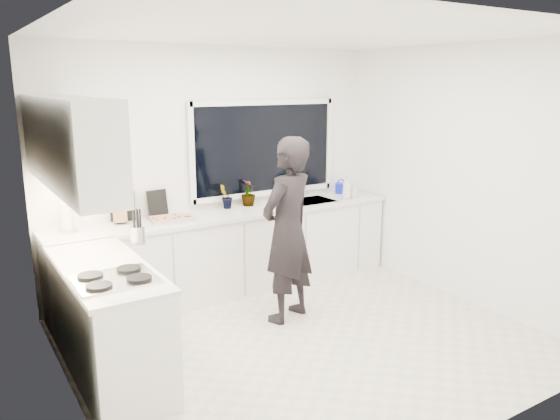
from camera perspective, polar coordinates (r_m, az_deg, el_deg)
floor at (r=5.16m, az=2.73°, el=-13.49°), size 4.00×3.50×0.02m
wall_back at (r=6.20m, az=-6.54°, el=4.26°), size 4.00×0.02×2.70m
wall_left at (r=3.93m, az=-21.79°, el=-1.83°), size 0.02×3.50×2.70m
wall_right at (r=6.07m, az=18.62°, el=3.47°), size 0.02×3.50×2.70m
ceiling at (r=4.62m, az=3.12°, el=18.21°), size 4.00×3.50×0.02m
window at (r=6.42m, az=-1.61°, el=6.46°), size 1.80×0.02×1.00m
base_cabinets_back at (r=6.14m, az=-5.04°, el=-4.53°), size 3.92×0.58×0.88m
base_cabinets_left at (r=4.62m, az=-17.46°, el=-11.26°), size 0.58×1.60×0.88m
countertop_back at (r=6.01m, az=-5.09°, el=-0.37°), size 3.94×0.62×0.04m
countertop_left at (r=4.45m, az=-17.86°, el=-5.85°), size 0.62×1.60×0.04m
upper_cabinets at (r=4.56m, az=-21.31°, el=6.59°), size 0.34×2.10×0.70m
sink at (r=6.56m, az=3.05°, el=0.55°), size 0.58×0.42×0.14m
faucet at (r=6.68m, az=2.07°, el=2.20°), size 0.03×0.03×0.22m
stovetop at (r=4.12m, az=-16.90°, el=-6.84°), size 0.56×0.48×0.03m
person at (r=5.28m, az=0.80°, el=-2.14°), size 0.77×0.64×1.82m
pizza_tray at (r=5.70m, az=-11.27°, el=-0.95°), size 0.49×0.39×0.03m
pizza at (r=5.70m, az=-11.28°, el=-0.79°), size 0.45×0.35×0.01m
watering_can at (r=7.02m, az=6.35°, el=2.28°), size 0.18×0.18×0.13m
paper_towel_roll at (r=5.54m, az=-21.37°, el=-0.82°), size 0.12×0.12×0.26m
knife_block at (r=5.69m, az=-16.40°, el=-0.28°), size 0.15×0.12×0.22m
utensil_crock at (r=4.95m, az=-14.63°, el=-2.54°), size 0.14×0.14×0.16m
picture_frame_large at (r=5.91m, az=-12.69°, el=0.71°), size 0.22×0.04×0.28m
picture_frame_small at (r=5.79m, az=-16.14°, el=0.37°), size 0.24×0.10×0.30m
herb_plants at (r=6.39m, az=-1.26°, el=2.00°), size 1.05×0.26×0.33m
soap_bottles at (r=6.70m, az=7.23°, el=2.29°), size 0.25×0.15×0.29m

